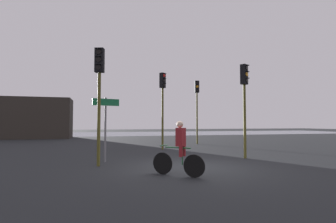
# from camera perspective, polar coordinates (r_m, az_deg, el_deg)

# --- Properties ---
(ground_plane) EXTENTS (120.00, 120.00, 0.00)m
(ground_plane) POSITION_cam_1_polar(r_m,az_deg,el_deg) (9.46, 5.14, -12.03)
(ground_plane) COLOR black
(water_strip) EXTENTS (80.00, 16.00, 0.01)m
(water_strip) POSITION_cam_1_polar(r_m,az_deg,el_deg) (40.15, -10.61, -4.77)
(water_strip) COLOR slate
(water_strip) RESTS_ON ground
(traffic_light_near_left) EXTENTS (0.38, 0.39, 4.34)m
(traffic_light_near_left) POSITION_cam_1_polar(r_m,az_deg,el_deg) (10.03, -14.74, 5.90)
(traffic_light_near_left) COLOR #4C4719
(traffic_light_near_left) RESTS_ON ground
(traffic_light_center) EXTENTS (0.40, 0.42, 4.59)m
(traffic_light_center) POSITION_cam_1_polar(r_m,az_deg,el_deg) (15.73, -1.17, 3.34)
(traffic_light_center) COLOR #4C4719
(traffic_light_center) RESTS_ON ground
(traffic_light_near_right) EXTENTS (0.40, 0.42, 4.21)m
(traffic_light_near_right) POSITION_cam_1_polar(r_m,az_deg,el_deg) (12.28, 16.31, 3.97)
(traffic_light_near_right) COLOR #4C4719
(traffic_light_near_right) RESTS_ON ground
(traffic_light_far_right) EXTENTS (0.35, 0.36, 4.78)m
(traffic_light_far_right) POSITION_cam_1_polar(r_m,az_deg,el_deg) (19.91, 6.31, 2.46)
(traffic_light_far_right) COLOR #4C4719
(traffic_light_far_right) RESTS_ON ground
(direction_sign_post) EXTENTS (1.07, 0.33, 2.60)m
(direction_sign_post) POSITION_cam_1_polar(r_m,az_deg,el_deg) (10.90, -13.43, -1.77)
(direction_sign_post) COLOR slate
(direction_sign_post) RESTS_ON ground
(cyclist) EXTENTS (1.25, 1.23, 1.62)m
(cyclist) POSITION_cam_1_polar(r_m,az_deg,el_deg) (7.82, 2.57, -7.97)
(cyclist) COLOR black
(cyclist) RESTS_ON ground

